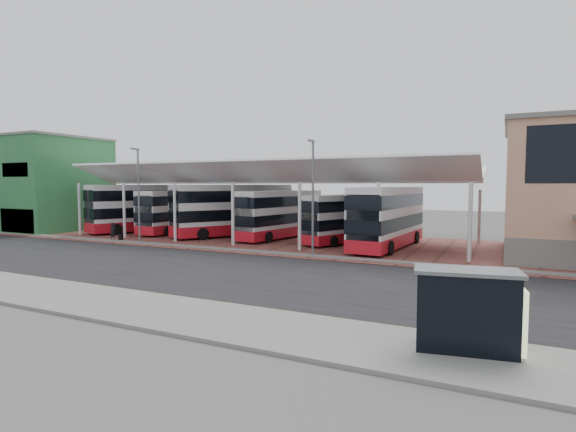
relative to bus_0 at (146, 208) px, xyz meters
name	(u,v)px	position (x,y,z in m)	size (l,w,h in m)	color
ground	(240,270)	(20.56, -14.01, -2.52)	(140.00, 140.00, 0.00)	#484A46
road	(231,273)	(20.56, -15.01, -2.51)	(120.00, 14.00, 0.02)	black
forecourt	(344,245)	(22.56, -1.01, -2.49)	(72.00, 16.00, 0.06)	brown
sidewalk	(123,305)	(20.56, -23.01, -2.45)	(120.00, 4.00, 0.14)	#626260
north_kerb	(286,254)	(20.56, -7.81, -2.45)	(120.00, 0.80, 0.14)	#626260
yellow_line_near	(157,296)	(20.56, -21.01, -2.49)	(120.00, 0.12, 0.01)	gold
yellow_line_far	(162,294)	(20.56, -20.71, -2.49)	(120.00, 0.12, 0.01)	gold
canopy	(265,176)	(14.56, -0.07, 3.28)	(37.00, 11.63, 7.07)	silver
shop_green	(60,184)	(-9.44, -3.04, 2.60)	(6.40, 10.20, 10.22)	#2E713C
shop_cream	(22,184)	(-15.94, -3.04, 2.60)	(6.40, 10.20, 10.22)	beige
lamp_west	(138,193)	(6.56, -7.74, 1.84)	(0.16, 0.90, 8.07)	slate
lamp_east	(313,194)	(22.56, -7.74, 1.84)	(0.16, 0.90, 8.07)	slate
bus_0	(146,208)	(0.00, 0.00, 0.00)	(6.72, 12.22, 4.95)	silver
bus_1	(180,212)	(4.02, 0.71, -0.29)	(2.75, 10.60, 4.36)	silver
bus_2	(233,210)	(10.79, 0.34, 0.00)	(8.23, 11.87, 4.96)	silver
bus_3	(280,215)	(15.73, 0.72, -0.27)	(4.12, 10.94, 4.40)	silver
bus_4	(348,219)	(22.34, 0.54, -0.42)	(5.58, 10.14, 4.10)	silver
bus_5	(388,218)	(26.27, -1.25, -0.09)	(3.48, 11.71, 4.76)	silver
pedestrian	(113,231)	(2.94, -7.26, -1.67)	(0.57, 0.38, 1.58)	black
suitcase	(121,238)	(4.11, -7.47, -2.17)	(0.34, 0.24, 0.58)	black
bus_shelter	(477,303)	(33.94, -22.62, -0.87)	(3.19, 1.87, 2.42)	black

